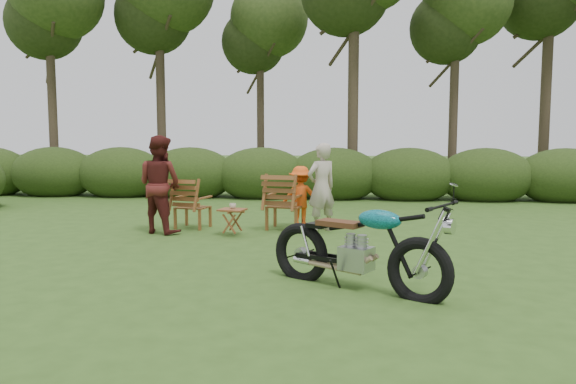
# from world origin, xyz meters

# --- Properties ---
(ground) EXTENTS (80.00, 80.00, 0.00)m
(ground) POSITION_xyz_m (0.00, 0.00, 0.00)
(ground) COLOR #2F4E1A
(ground) RESTS_ON ground
(tree_line) EXTENTS (22.52, 11.62, 8.14)m
(tree_line) POSITION_xyz_m (0.50, 9.74, 3.81)
(tree_line) COLOR #34281C
(tree_line) RESTS_ON ground
(motorcycle) EXTENTS (2.26, 1.80, 1.22)m
(motorcycle) POSITION_xyz_m (0.44, 0.02, 0.00)
(motorcycle) COLOR #0EA9BB
(motorcycle) RESTS_ON ground
(lawn_chair_right) EXTENTS (0.83, 0.83, 1.02)m
(lawn_chair_right) POSITION_xyz_m (-0.79, 3.91, 0.00)
(lawn_chair_right) COLOR brown
(lawn_chair_right) RESTS_ON ground
(lawn_chair_left) EXTENTS (0.76, 0.76, 0.93)m
(lawn_chair_left) POSITION_xyz_m (-2.52, 3.87, 0.00)
(lawn_chair_left) COLOR brown
(lawn_chair_left) RESTS_ON ground
(side_table) EXTENTS (0.52, 0.46, 0.47)m
(side_table) POSITION_xyz_m (-1.62, 3.15, 0.23)
(side_table) COLOR brown
(side_table) RESTS_ON ground
(cup) EXTENTS (0.13, 0.13, 0.09)m
(cup) POSITION_xyz_m (-1.62, 3.20, 0.51)
(cup) COLOR beige
(cup) RESTS_ON side_table
(adult_a) EXTENTS (0.69, 0.65, 1.59)m
(adult_a) POSITION_xyz_m (-0.12, 3.76, 0.00)
(adult_a) COLOR #BAAA99
(adult_a) RESTS_ON ground
(adult_b) EXTENTS (1.03, 0.93, 1.72)m
(adult_b) POSITION_xyz_m (-2.95, 3.31, 0.00)
(adult_b) COLOR #521A17
(adult_b) RESTS_ON ground
(child) EXTENTS (0.79, 0.51, 1.16)m
(child) POSITION_xyz_m (-0.52, 4.03, 0.00)
(child) COLOR #F25616
(child) RESTS_ON ground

